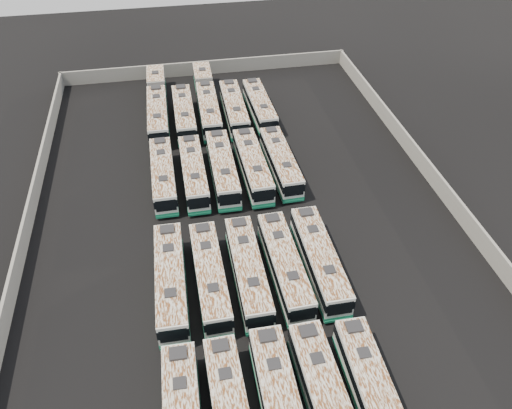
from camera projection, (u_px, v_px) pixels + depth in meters
name	position (u px, v px, depth m)	size (l,w,h in m)	color
ground	(246.00, 222.00, 52.94)	(140.00, 140.00, 0.00)	black
perimeter_wall	(246.00, 214.00, 52.23)	(45.20, 73.20, 2.20)	slate
bus_front_center	(281.00, 409.00, 35.25)	(2.67, 12.22, 3.44)	silver
bus_front_right	(327.00, 402.00, 35.65)	(2.84, 12.19, 3.42)	silver
bus_front_far_right	(373.00, 394.00, 36.13)	(2.65, 11.80, 3.31)	silver
bus_midfront_far_left	(171.00, 281.00, 44.35)	(2.83, 12.31, 3.45)	silver
bus_midfront_left	(210.00, 277.00, 44.81)	(2.64, 11.84, 3.33)	silver
bus_midfront_center	(248.00, 271.00, 45.28)	(2.55, 12.00, 3.38)	silver
bus_midfront_right	(285.00, 265.00, 45.81)	(2.81, 12.02, 3.37)	silver
bus_midfront_far_right	(319.00, 260.00, 46.34)	(2.60, 12.15, 3.42)	silver
bus_midback_far_left	(163.00, 175.00, 56.51)	(2.57, 11.80, 3.32)	silver
bus_midback_left	(194.00, 173.00, 56.83)	(2.54, 11.84, 3.34)	silver
bus_midback_center	(223.00, 168.00, 57.37)	(2.71, 12.31, 3.46)	silver
bus_midback_right	(253.00, 166.00, 57.81)	(2.79, 12.22, 3.43)	silver
bus_midback_far_right	(281.00, 162.00, 58.44)	(2.76, 11.82, 3.32)	silver
bus_back_far_left	(157.00, 104.00, 69.06)	(2.88, 19.07, 3.45)	silver
bus_back_left	(184.00, 114.00, 66.93)	(2.62, 12.04, 3.39)	silver
bus_back_center	(207.00, 99.00, 70.06)	(3.00, 18.83, 3.41)	silver
bus_back_right	(234.00, 109.00, 67.98)	(2.72, 12.14, 3.41)	silver
bus_back_far_right	(260.00, 106.00, 68.61)	(2.77, 11.85, 3.32)	silver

